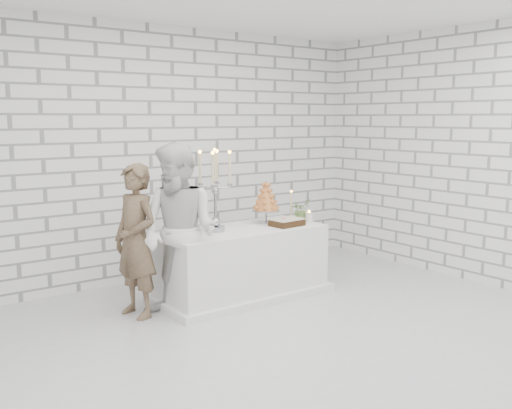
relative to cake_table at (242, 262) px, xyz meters
name	(u,v)px	position (x,y,z in m)	size (l,w,h in m)	color
ground	(284,341)	(-0.45, -1.29, -0.38)	(6.00, 5.00, 0.01)	silver
wall_back	(151,155)	(-0.45, 1.21, 1.12)	(6.00, 0.01, 3.00)	white
wall_right	(489,156)	(2.55, -1.29, 1.12)	(0.01, 5.00, 3.00)	white
cake_table	(242,262)	(0.00, 0.00, 0.00)	(1.80, 0.80, 0.75)	white
groom	(136,241)	(-1.19, 0.09, 0.37)	(0.55, 0.36, 1.50)	brown
bride	(179,232)	(-0.88, -0.23, 0.47)	(0.83, 0.64, 1.70)	silver
candelabra	(215,190)	(-0.31, 0.04, 0.81)	(0.35, 0.35, 0.87)	#9998A2
croquembouche	(266,202)	(0.41, 0.10, 0.62)	(0.31, 0.31, 0.49)	#B9662E
chocolate_cake	(287,222)	(0.49, -0.17, 0.42)	(0.34, 0.25, 0.08)	black
pillar_candle	(309,217)	(0.82, -0.17, 0.44)	(0.08, 0.08, 0.12)	white
extra_taper	(291,206)	(0.80, 0.13, 0.54)	(0.06, 0.06, 0.32)	beige
flowers	(301,210)	(0.82, -0.03, 0.50)	(0.23, 0.20, 0.26)	#597C39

